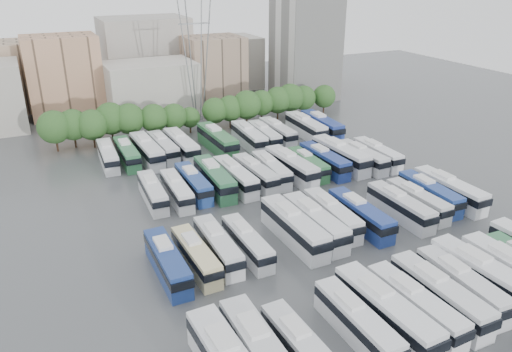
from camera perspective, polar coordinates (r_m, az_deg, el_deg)
name	(u,v)px	position (r m, az deg, el deg)	size (l,w,h in m)	color
ground	(303,214)	(71.11, 5.38, -4.33)	(220.00, 220.00, 0.00)	#424447
tree_line	(197,111)	(105.07, -6.79, 7.39)	(65.16, 7.91, 8.03)	black
city_buildings	(133,72)	(130.74, -13.92, 11.51)	(102.00, 35.00, 20.00)	#9E998E
apartment_tower	(305,47)	(131.89, 5.66, 14.42)	(14.00, 14.00, 26.00)	silver
electricity_pylon	(195,35)	(110.55, -6.97, 15.66)	(9.00, 6.91, 33.83)	slate
bus_r0_s2	(303,351)	(45.93, 5.39, -19.26)	(2.90, 11.41, 3.55)	silver
bus_r0_s4	(357,322)	(49.45, 11.47, -16.07)	(2.56, 11.42, 3.58)	silver
bus_r0_s5	(386,311)	(50.98, 14.60, -14.69)	(3.39, 13.11, 4.08)	silver
bus_r0_s6	(415,305)	(52.77, 17.70, -13.87)	(3.08, 12.00, 3.74)	silver
bus_r0_s7	(440,294)	(54.90, 20.24, -12.57)	(2.75, 12.34, 3.87)	silver
bus_r0_s8	(462,284)	(57.36, 22.44, -11.39)	(3.07, 11.85, 3.69)	silver
bus_r0_s9	(484,276)	(59.28, 24.64, -10.36)	(3.51, 13.22, 4.11)	silver
bus_r1_s0	(167,262)	(57.69, -10.11, -9.61)	(2.54, 11.66, 3.66)	navy
bus_r1_s1	(196,256)	(58.49, -6.87, -9.02)	(2.73, 11.02, 3.43)	beige
bus_r1_s2	(218,246)	(59.99, -4.38, -7.95)	(2.67, 11.42, 3.57)	silver
bus_r1_s3	(247,242)	(60.66, -1.02, -7.59)	(2.41, 10.80, 3.39)	silver
bus_r1_s5	(294,227)	(63.35, 4.36, -5.83)	(3.03, 13.32, 4.17)	silver
bus_r1_s6	(315,222)	(64.98, 6.74, -5.24)	(2.82, 12.73, 3.99)	silver
bus_r1_s7	(332,215)	(67.42, 8.68, -4.38)	(3.11, 11.93, 3.71)	silver
bus_r1_s8	(360,214)	(68.05, 11.82, -4.32)	(2.71, 12.09, 3.79)	navy
bus_r1_s10	(400,206)	(71.66, 16.16, -3.34)	(2.60, 11.89, 3.73)	silver
bus_r1_s11	(417,201)	(74.29, 17.97, -2.70)	(2.57, 11.21, 3.51)	silver
bus_r1_s12	(429,193)	(77.05, 19.21, -1.86)	(2.98, 11.80, 3.68)	navy
bus_r1_s13	(449,190)	(78.82, 21.24, -1.48)	(2.89, 12.62, 3.95)	white
bus_r2_s1	(153,192)	(74.88, -11.72, -1.80)	(2.90, 11.21, 3.49)	silver
bus_r2_s2	(177,190)	(74.87, -9.05, -1.60)	(2.75, 11.18, 3.49)	silver
bus_r2_s3	(193,183)	(76.77, -7.17, -0.79)	(2.55, 11.59, 3.64)	navy
bus_r2_s4	(214,178)	(77.63, -4.77, -0.22)	(3.22, 13.09, 4.08)	#2B6641
bus_r2_s5	(235,176)	(78.29, -2.39, -0.05)	(3.01, 12.32, 3.84)	silver
bus_r2_s6	(255,173)	(79.61, -0.10, 0.33)	(3.10, 11.92, 3.71)	silver
bus_r2_s7	(271,170)	(81.22, 1.76, 0.74)	(3.06, 11.52, 3.58)	silver
bus_r2_s8	(291,166)	(82.15, 4.05, 1.15)	(3.43, 13.15, 4.09)	silver
bus_r2_s9	(308,164)	(84.15, 5.97, 1.38)	(2.69, 10.97, 3.42)	#2F6E3E
bus_r2_s10	(324,160)	(85.48, 7.81, 1.79)	(2.95, 12.34, 3.86)	navy
bus_r2_s11	(340,155)	(87.73, 9.62, 2.40)	(3.65, 13.83, 4.30)	silver
bus_r2_s12	(362,157)	(88.39, 12.04, 2.16)	(2.95, 11.83, 3.69)	silver
bus_r2_s13	(377,154)	(90.46, 13.70, 2.48)	(2.74, 11.66, 3.64)	silver
bus_r3_s0	(108,156)	(90.88, -16.57, 2.26)	(3.05, 11.66, 3.63)	silver
bus_r3_s1	(127,153)	(90.90, -14.54, 2.53)	(2.64, 11.94, 3.74)	#2F6E43
bus_r3_s2	(147,150)	(90.94, -12.36, 2.88)	(3.37, 13.35, 4.16)	silver
bus_r3_s3	(163,147)	(92.49, -10.58, 3.25)	(3.06, 12.14, 3.78)	silver
bus_r3_s4	(181,145)	(92.53, -8.54, 3.50)	(3.17, 13.06, 4.08)	silver
bus_r3_s6	(217,140)	(94.27, -4.46, 4.13)	(3.39, 13.79, 4.30)	#2D6A3C
bus_r3_s8	(249,137)	(96.11, -0.81, 4.49)	(3.40, 12.96, 4.03)	silver
bus_r3_s9	(264,135)	(97.67, 0.94, 4.70)	(3.16, 11.90, 3.70)	silver
bus_r3_s10	(277,132)	(99.59, 2.47, 5.07)	(2.72, 12.14, 3.80)	silver
bus_r3_s12	(306,127)	(102.54, 5.72, 5.61)	(3.30, 13.28, 4.14)	silver
bus_r3_s13	(322,125)	(103.86, 7.53, 5.77)	(3.47, 13.48, 4.20)	navy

